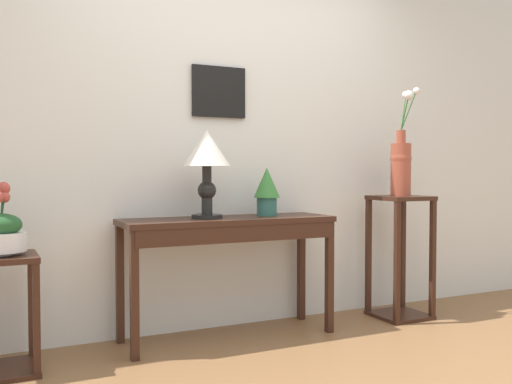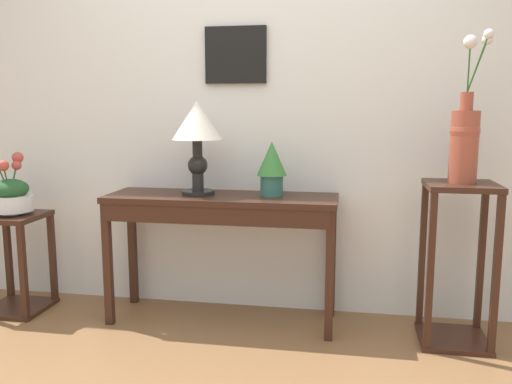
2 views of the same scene
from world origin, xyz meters
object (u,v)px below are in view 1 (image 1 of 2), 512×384
pedestal_stand_left (1,315)px  pedestal_stand_right (400,257)px  console_table (230,234)px  planter_bowl_wide_left (0,232)px  potted_plant_on_console (267,189)px  table_lamp (207,156)px  flower_vase_tall_right (401,162)px

pedestal_stand_left → pedestal_stand_right: 2.65m
console_table → pedestal_stand_right: (1.32, -0.05, -0.23)m
planter_bowl_wide_left → potted_plant_on_console: bearing=3.7°
potted_plant_on_console → pedestal_stand_right: bearing=-6.1°
console_table → planter_bowl_wide_left: (-1.32, -0.05, 0.08)m
table_lamp → pedestal_stand_left: 1.46m
table_lamp → flower_vase_tall_right: bearing=-3.1°
table_lamp → planter_bowl_wide_left: table_lamp is taller
console_table → table_lamp: table_lamp is taller
table_lamp → potted_plant_on_console: table_lamp is taller
planter_bowl_wide_left → flower_vase_tall_right: size_ratio=0.49×
table_lamp → pedestal_stand_right: bearing=-3.0°
potted_plant_on_console → planter_bowl_wide_left: bearing=-176.3°
pedestal_stand_left → pedestal_stand_right: (2.65, -0.00, 0.13)m
potted_plant_on_console → planter_bowl_wide_left: potted_plant_on_console is taller
pedestal_stand_left → flower_vase_tall_right: (2.65, -0.00, 0.82)m
pedestal_stand_right → potted_plant_on_console: bearing=173.9°
console_table → potted_plant_on_console: potted_plant_on_console is taller
flower_vase_tall_right → table_lamp: bearing=176.9°
console_table → pedestal_stand_right: 1.34m
planter_bowl_wide_left → table_lamp: bearing=3.5°
table_lamp → potted_plant_on_console: size_ratio=1.73×
planter_bowl_wide_left → pedestal_stand_right: size_ratio=0.43×
pedestal_stand_left → table_lamp: bearing=3.6°
pedestal_stand_left → flower_vase_tall_right: 2.78m
planter_bowl_wide_left → pedestal_stand_right: planter_bowl_wide_left is taller
pedestal_stand_right → flower_vase_tall_right: (0.00, -0.00, 0.69)m
pedestal_stand_right → flower_vase_tall_right: 0.69m
flower_vase_tall_right → pedestal_stand_left: bearing=179.9°
pedestal_stand_right → flower_vase_tall_right: size_ratio=1.15×
flower_vase_tall_right → potted_plant_on_console: bearing=173.8°
potted_plant_on_console → planter_bowl_wide_left: size_ratio=0.83×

